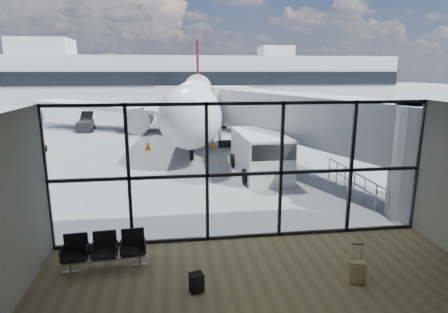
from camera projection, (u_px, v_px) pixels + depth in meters
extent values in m
plane|color=slate|center=(189.00, 111.00, 51.04)|extent=(220.00, 220.00, 0.00)
cube|color=brown|center=(276.00, 313.00, 8.56)|extent=(12.00, 8.00, 0.01)
cube|color=silver|center=(283.00, 117.00, 7.55)|extent=(12.00, 8.00, 0.02)
cube|color=white|center=(244.00, 172.00, 11.92)|extent=(12.00, 0.04, 4.50)
cube|color=black|center=(244.00, 236.00, 12.41)|extent=(12.00, 0.12, 0.10)
cube|color=black|center=(244.00, 174.00, 11.93)|extent=(12.00, 0.12, 0.10)
cube|color=black|center=(245.00, 103.00, 11.43)|extent=(12.00, 0.12, 0.10)
cube|color=black|center=(46.00, 180.00, 11.12)|extent=(0.10, 0.12, 4.50)
cube|color=black|center=(129.00, 177.00, 11.44)|extent=(0.10, 0.12, 4.50)
cube|color=black|center=(207.00, 174.00, 11.76)|extent=(0.10, 0.12, 4.50)
cube|color=black|center=(281.00, 171.00, 12.08)|extent=(0.10, 0.12, 4.50)
cube|color=black|center=(351.00, 169.00, 12.40)|extent=(0.10, 0.12, 4.50)
cube|color=black|center=(418.00, 166.00, 12.72)|extent=(0.10, 0.12, 4.50)
cylinder|color=#ADB0B2|center=(430.00, 162.00, 13.87)|extent=(2.80, 2.80, 4.20)
cube|color=#ADB0B2|center=(300.00, 117.00, 20.08)|extent=(7.45, 14.81, 2.40)
cube|color=#ADB0B2|center=(231.00, 105.00, 26.48)|extent=(2.60, 2.20, 2.60)
cylinder|color=gray|center=(220.00, 135.00, 26.85)|extent=(0.20, 0.20, 1.80)
cylinder|color=gray|center=(242.00, 134.00, 27.06)|extent=(0.20, 0.20, 1.80)
cylinder|color=black|center=(231.00, 144.00, 27.10)|extent=(1.80, 0.56, 0.56)
cylinder|color=gray|center=(389.00, 206.00, 13.82)|extent=(0.06, 0.06, 1.10)
cylinder|color=gray|center=(376.00, 198.00, 14.69)|extent=(0.06, 0.06, 1.10)
cylinder|color=gray|center=(364.00, 191.00, 15.55)|extent=(0.06, 0.06, 1.10)
cylinder|color=gray|center=(354.00, 184.00, 16.42)|extent=(0.06, 0.06, 1.10)
cylinder|color=gray|center=(345.00, 178.00, 17.29)|extent=(0.06, 0.06, 1.10)
cylinder|color=gray|center=(337.00, 173.00, 18.16)|extent=(0.06, 0.06, 1.10)
cylinder|color=gray|center=(329.00, 169.00, 19.03)|extent=(0.06, 0.06, 1.10)
cylinder|color=gray|center=(355.00, 173.00, 16.30)|extent=(0.06, 5.40, 0.06)
cylinder|color=gray|center=(354.00, 183.00, 16.41)|extent=(0.06, 5.40, 0.06)
cube|color=beige|center=(183.00, 78.00, 71.38)|extent=(80.00, 12.00, 8.00)
cube|color=black|center=(184.00, 79.00, 65.49)|extent=(80.00, 0.20, 2.40)
cube|color=beige|center=(42.00, 47.00, 66.82)|extent=(10.00, 8.00, 3.00)
cube|color=beige|center=(276.00, 52.00, 72.64)|extent=(6.00, 6.00, 2.00)
cylinder|color=#382619|center=(22.00, 89.00, 77.16)|extent=(0.50, 0.50, 3.42)
sphere|color=#133316|center=(19.00, 68.00, 76.22)|extent=(6.27, 6.27, 6.27)
cylinder|color=#382619|center=(52.00, 90.00, 78.04)|extent=(0.50, 0.50, 2.70)
sphere|color=#133316|center=(51.00, 74.00, 77.30)|extent=(4.95, 4.95, 4.95)
cylinder|color=#382619|center=(82.00, 89.00, 78.80)|extent=(0.50, 0.50, 3.06)
sphere|color=#133316|center=(81.00, 71.00, 77.96)|extent=(5.61, 5.61, 5.61)
cylinder|color=#382619|center=(111.00, 88.00, 79.55)|extent=(0.50, 0.50, 3.42)
sphere|color=#133316|center=(110.00, 68.00, 78.61)|extent=(6.27, 6.27, 6.27)
cube|color=gray|center=(105.00, 260.00, 10.45)|extent=(2.27, 0.26, 0.04)
cube|color=black|center=(75.00, 256.00, 10.24)|extent=(0.69, 0.65, 0.08)
cube|color=black|center=(76.00, 243.00, 10.45)|extent=(0.64, 0.12, 0.57)
cube|color=black|center=(105.00, 254.00, 10.40)|extent=(0.69, 0.65, 0.08)
cube|color=black|center=(105.00, 240.00, 10.62)|extent=(0.64, 0.12, 0.57)
cube|color=black|center=(133.00, 251.00, 10.56)|extent=(0.69, 0.65, 0.08)
cube|color=black|center=(133.00, 238.00, 10.78)|extent=(0.64, 0.12, 0.57)
cylinder|color=gray|center=(70.00, 268.00, 10.28)|extent=(0.06, 0.06, 0.26)
cylinder|color=gray|center=(139.00, 261.00, 10.67)|extent=(0.06, 0.06, 0.26)
cube|color=black|center=(197.00, 283.00, 9.34)|extent=(0.39, 0.31, 0.47)
cube|color=black|center=(199.00, 286.00, 9.22)|extent=(0.29, 0.15, 0.32)
cylinder|color=black|center=(195.00, 273.00, 9.38)|extent=(0.33, 0.18, 0.09)
cube|color=#978354|center=(357.00, 272.00, 9.71)|extent=(0.43, 0.32, 0.58)
cube|color=#978354|center=(358.00, 275.00, 9.58)|extent=(0.33, 0.11, 0.43)
cylinder|color=gray|center=(353.00, 253.00, 9.71)|extent=(0.03, 0.03, 0.49)
cylinder|color=gray|center=(362.00, 253.00, 9.69)|extent=(0.03, 0.03, 0.49)
cube|color=black|center=(358.00, 244.00, 9.65)|extent=(0.26, 0.09, 0.02)
cylinder|color=black|center=(351.00, 279.00, 9.89)|extent=(0.05, 0.07, 0.06)
cylinder|color=black|center=(359.00, 280.00, 9.87)|extent=(0.05, 0.07, 0.06)
cylinder|color=silver|center=(195.00, 99.00, 34.69)|extent=(5.95, 29.00, 3.55)
sphere|color=silver|center=(190.00, 118.00, 20.68)|extent=(3.55, 3.55, 3.55)
cone|color=silver|center=(198.00, 87.00, 50.98)|extent=(4.02, 6.04, 3.55)
cube|color=black|center=(190.00, 108.00, 21.13)|extent=(2.20, 1.32, 0.48)
cube|color=silver|center=(109.00, 107.00, 35.39)|extent=(14.54, 8.59, 1.14)
cylinder|color=black|center=(140.00, 119.00, 33.90)|extent=(2.28, 3.42, 2.02)
cube|color=silver|center=(175.00, 87.00, 50.33)|extent=(5.55, 3.18, 0.17)
cube|color=silver|center=(280.00, 106.00, 36.23)|extent=(14.77, 6.47, 1.14)
cylinder|color=black|center=(250.00, 119.00, 34.41)|extent=(2.28, 3.42, 2.02)
cube|color=silver|center=(221.00, 87.00, 50.65)|extent=(5.46, 2.38, 0.17)
cube|color=#510B1B|center=(198.00, 63.00, 50.26)|extent=(0.59, 3.66, 5.76)
cylinder|color=gray|center=(192.00, 149.00, 23.04)|extent=(0.19, 0.19, 1.34)
cylinder|color=black|center=(192.00, 155.00, 23.12)|extent=(0.30, 0.69, 0.67)
cylinder|color=black|center=(168.00, 124.00, 35.57)|extent=(0.51, 0.95, 0.92)
cylinder|color=black|center=(224.00, 124.00, 35.85)|extent=(0.51, 0.95, 0.92)
cube|color=silver|center=(260.00, 154.00, 19.84)|extent=(2.32, 5.17, 2.23)
cube|color=black|center=(270.00, 150.00, 17.87)|extent=(2.14, 1.37, 0.78)
cylinder|color=black|center=(246.00, 176.00, 18.22)|extent=(0.29, 0.79, 0.78)
cylinder|color=black|center=(290.00, 174.00, 18.55)|extent=(0.29, 0.79, 0.78)
cylinder|color=black|center=(234.00, 160.00, 21.45)|extent=(0.29, 0.79, 0.78)
cylinder|color=black|center=(271.00, 159.00, 21.78)|extent=(0.29, 0.79, 0.78)
cube|color=black|center=(86.00, 126.00, 34.14)|extent=(1.47, 2.78, 0.90)
cube|color=black|center=(87.00, 117.00, 35.01)|extent=(1.25, 2.32, 0.92)
cylinder|color=black|center=(77.00, 130.00, 33.21)|extent=(0.22, 0.46, 0.45)
cylinder|color=black|center=(92.00, 130.00, 33.48)|extent=(0.22, 0.46, 0.45)
cylinder|color=black|center=(80.00, 127.00, 34.92)|extent=(0.22, 0.46, 0.45)
cylinder|color=black|center=(94.00, 127.00, 35.18)|extent=(0.22, 0.46, 0.45)
cube|color=yellow|center=(29.00, 148.00, 24.44)|extent=(1.90, 2.94, 0.79)
cube|color=gray|center=(30.00, 129.00, 24.93)|extent=(1.64, 2.39, 1.47)
cylinder|color=black|center=(11.00, 156.00, 23.36)|extent=(0.25, 0.46, 0.44)
cylinder|color=black|center=(39.00, 154.00, 23.75)|extent=(0.25, 0.46, 0.44)
cylinder|color=black|center=(20.00, 149.00, 25.23)|extent=(0.25, 0.46, 0.44)
cylinder|color=black|center=(45.00, 148.00, 25.62)|extent=(0.25, 0.46, 0.44)
cube|color=orange|center=(148.00, 150.00, 26.10)|extent=(0.44, 0.44, 0.03)
cone|color=orange|center=(148.00, 146.00, 26.03)|extent=(0.42, 0.42, 0.63)
cube|color=#FC570D|center=(213.00, 148.00, 26.61)|extent=(0.45, 0.45, 0.03)
cone|color=#FC570D|center=(213.00, 144.00, 26.54)|extent=(0.43, 0.43, 0.64)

